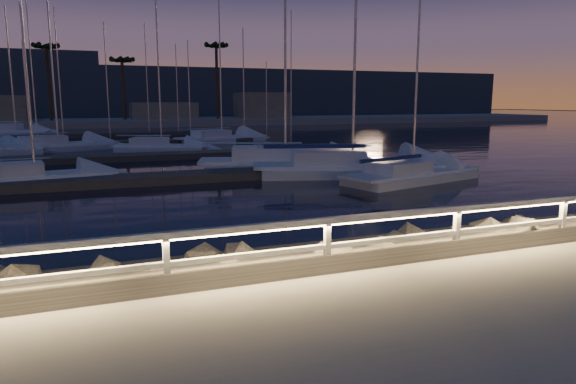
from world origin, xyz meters
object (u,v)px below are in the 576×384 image
at_px(sailboat_d, 410,174).
at_px(sailboat_g, 159,146).
at_px(sailboat_k, 55,145).
at_px(sailboat_l, 220,138).
at_px(sailboat_f, 31,177).
at_px(sailboat_m, 14,131).
at_px(sailboat_c, 281,162).
at_px(guard_rail, 274,238).
at_px(sailboat_h, 347,166).

bearing_deg(sailboat_d, sailboat_g, 99.52).
bearing_deg(sailboat_k, sailboat_l, -8.00).
height_order(sailboat_f, sailboat_g, sailboat_g).
bearing_deg(sailboat_l, sailboat_g, -152.40).
xyz_separation_m(sailboat_l, sailboat_m, (-18.90, 17.10, 0.05)).
xyz_separation_m(sailboat_f, sailboat_l, (13.77, 20.85, 0.02)).
relative_size(sailboat_c, sailboat_l, 1.08).
bearing_deg(sailboat_l, sailboat_m, 118.98).
distance_m(sailboat_d, sailboat_g, 21.50).
height_order(guard_rail, sailboat_k, sailboat_k).
relative_size(sailboat_l, sailboat_m, 1.07).
bearing_deg(sailboat_k, sailboat_d, -75.97).
relative_size(sailboat_c, sailboat_g, 1.30).
bearing_deg(sailboat_h, sailboat_c, 146.18).
xyz_separation_m(guard_rail, sailboat_d, (11.06, 11.94, -0.97)).
distance_m(guard_rail, sailboat_f, 18.06).
distance_m(guard_rail, sailboat_k, 34.95).
height_order(guard_rail, sailboat_m, sailboat_m).
relative_size(sailboat_c, sailboat_f, 1.35).
bearing_deg(sailboat_k, sailboat_g, -45.28).
bearing_deg(guard_rail, sailboat_f, 108.21).
distance_m(sailboat_k, sailboat_l, 14.11).
xyz_separation_m(sailboat_g, sailboat_l, (6.28, 6.62, 0.03)).
distance_m(sailboat_d, sailboat_l, 26.21).
height_order(sailboat_k, sailboat_m, sailboat_k).
bearing_deg(sailboat_h, sailboat_k, 143.85).
distance_m(sailboat_c, sailboat_f, 12.42).
height_order(sailboat_f, sailboat_h, sailboat_h).
distance_m(sailboat_k, sailboat_m, 21.24).
bearing_deg(sailboat_c, sailboat_d, -37.12).
relative_size(sailboat_c, sailboat_k, 1.11).
relative_size(guard_rail, sailboat_l, 2.98).
bearing_deg(sailboat_m, sailboat_d, -42.03).
height_order(sailboat_d, sailboat_k, sailboat_k).
height_order(sailboat_c, sailboat_l, sailboat_c).
relative_size(guard_rail, sailboat_m, 3.21).
height_order(sailboat_c, sailboat_h, sailboat_h).
relative_size(sailboat_f, sailboat_m, 0.86).
distance_m(sailboat_g, sailboat_l, 9.12).
xyz_separation_m(sailboat_f, sailboat_m, (-5.13, 37.95, 0.07)).
xyz_separation_m(guard_rail, sailboat_h, (9.27, 14.92, -0.90)).
height_order(sailboat_d, sailboat_g, sailboat_d).
bearing_deg(sailboat_m, sailboat_c, -43.60).
bearing_deg(sailboat_h, sailboat_l, 109.58).
bearing_deg(sailboat_l, sailboat_c, -112.82).
distance_m(guard_rail, sailboat_d, 16.31).
distance_m(sailboat_c, sailboat_l, 20.05).
distance_m(sailboat_f, sailboat_l, 24.99).
xyz_separation_m(sailboat_d, sailboat_g, (-9.22, 19.42, -0.00)).
bearing_deg(sailboat_f, sailboat_k, 81.01).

